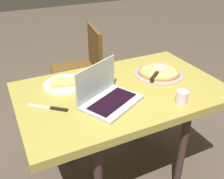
# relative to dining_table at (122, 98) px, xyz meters

# --- Properties ---
(ground_plane) EXTENTS (12.00, 12.00, 0.00)m
(ground_plane) POSITION_rel_dining_table_xyz_m (0.00, 0.00, -0.68)
(ground_plane) COLOR brown
(dining_table) EXTENTS (1.28, 0.80, 0.75)m
(dining_table) POSITION_rel_dining_table_xyz_m (0.00, 0.00, 0.00)
(dining_table) COLOR #A79640
(dining_table) RESTS_ON ground_plane
(laptop) EXTENTS (0.40, 0.36, 0.22)m
(laptop) POSITION_rel_dining_table_xyz_m (0.15, 0.10, 0.11)
(laptop) COLOR #B7C1BF
(laptop) RESTS_ON dining_table
(pizza_plate) EXTENTS (0.26, 0.26, 0.04)m
(pizza_plate) POSITION_rel_dining_table_xyz_m (0.31, -0.20, 0.08)
(pizza_plate) COLOR white
(pizza_plate) RESTS_ON dining_table
(pizza_tray) EXTENTS (0.34, 0.34, 0.04)m
(pizza_tray) POSITION_rel_dining_table_xyz_m (-0.33, -0.08, 0.09)
(pizza_tray) COLOR #9E949A
(pizza_tray) RESTS_ON dining_table
(table_knife) EXTENTS (0.20, 0.18, 0.01)m
(table_knife) POSITION_rel_dining_table_xyz_m (0.45, 0.02, 0.07)
(table_knife) COLOR silver
(table_knife) RESTS_ON dining_table
(drink_cup) EXTENTS (0.07, 0.07, 0.08)m
(drink_cup) POSITION_rel_dining_table_xyz_m (-0.23, 0.30, 0.11)
(drink_cup) COLOR white
(drink_cup) RESTS_ON dining_table
(chair_near) EXTENTS (0.50, 0.50, 0.86)m
(chair_near) POSITION_rel_dining_table_xyz_m (-0.09, -0.97, -0.19)
(chair_near) COLOR brown
(chair_near) RESTS_ON ground_plane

